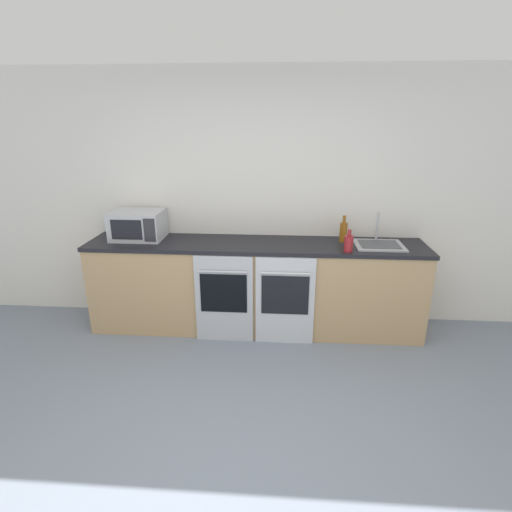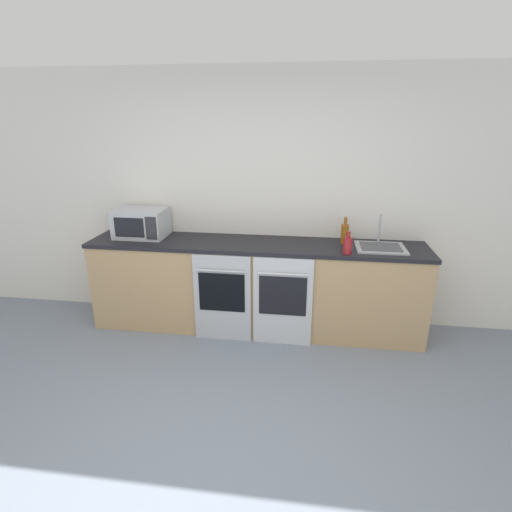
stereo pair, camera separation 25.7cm
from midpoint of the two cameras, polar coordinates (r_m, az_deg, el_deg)
ground_plane at (r=2.80m, az=-6.53°, el=-29.79°), size 16.00×16.00×0.00m
wall_back at (r=4.20m, az=-1.52°, el=7.97°), size 10.00×0.06×2.60m
counter_back at (r=4.14m, az=-1.86°, el=-4.29°), size 3.37×0.61×0.93m
oven_left at (r=3.90m, az=-6.49°, el=-6.12°), size 0.56×0.06×0.89m
oven_right at (r=3.84m, az=2.23°, el=-6.42°), size 0.56×0.06×0.89m
microwave at (r=4.30m, az=-18.16°, el=4.24°), size 0.51×0.39×0.29m
bottle_red at (r=3.75m, az=11.20°, el=1.80°), size 0.08×0.08×0.21m
bottle_amber at (r=4.05m, az=10.61°, el=3.45°), size 0.07×0.07×0.27m
sink at (r=4.02m, az=15.43°, el=1.63°), size 0.46×0.39×0.30m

